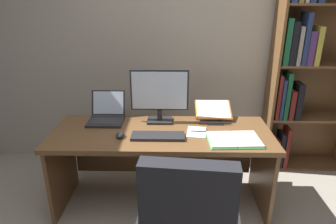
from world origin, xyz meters
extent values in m
cube|color=#A89E8E|center=(0.00, 1.88, 1.43)|extent=(5.04, 0.12, 2.86)
cube|color=brown|center=(-0.18, 0.95, 0.69)|extent=(1.81, 0.68, 0.04)
cube|color=brown|center=(-1.05, 0.95, 0.34)|extent=(0.03, 0.62, 0.67)
cube|color=brown|center=(0.69, 0.95, 0.34)|extent=(0.03, 0.62, 0.67)
cube|color=brown|center=(-0.18, 1.26, 0.37)|extent=(1.69, 0.03, 0.47)
cube|color=brown|center=(0.92, 1.65, 1.13)|extent=(0.02, 0.30, 2.26)
cube|color=brown|center=(1.35, 1.79, 1.13)|extent=(0.89, 0.01, 2.26)
cube|color=brown|center=(1.35, 1.65, 0.01)|extent=(0.84, 0.28, 0.02)
cube|color=navy|center=(0.97, 1.62, 0.21)|extent=(0.04, 0.22, 0.38)
cube|color=maroon|center=(1.02, 1.59, 0.18)|extent=(0.04, 0.17, 0.32)
cube|color=black|center=(1.07, 1.59, 0.22)|extent=(0.04, 0.18, 0.39)
cube|color=maroon|center=(1.13, 1.59, 0.25)|extent=(0.04, 0.17, 0.45)
cube|color=brown|center=(1.35, 1.65, 0.57)|extent=(0.84, 0.28, 0.02)
cube|color=maroon|center=(0.96, 1.61, 0.81)|extent=(0.03, 0.21, 0.46)
cube|color=navy|center=(1.01, 1.62, 0.79)|extent=(0.03, 0.23, 0.42)
cube|color=#195633|center=(1.05, 1.60, 0.82)|extent=(0.04, 0.19, 0.48)
cube|color=maroon|center=(1.11, 1.60, 0.73)|extent=(0.05, 0.18, 0.30)
cube|color=black|center=(1.17, 1.60, 0.77)|extent=(0.06, 0.18, 0.37)
cube|color=brown|center=(1.35, 1.65, 1.13)|extent=(0.84, 0.28, 0.02)
cube|color=#195633|center=(0.97, 1.59, 1.36)|extent=(0.05, 0.18, 0.43)
cube|color=black|center=(1.03, 1.62, 1.34)|extent=(0.06, 0.24, 0.40)
cube|color=gray|center=(1.09, 1.62, 1.32)|extent=(0.04, 0.23, 0.36)
cube|color=navy|center=(1.14, 1.60, 1.38)|extent=(0.04, 0.19, 0.48)
cube|color=#512D66|center=(1.20, 1.59, 1.30)|extent=(0.06, 0.17, 0.32)
cube|color=gold|center=(1.26, 1.61, 1.32)|extent=(0.05, 0.22, 0.36)
cube|color=brown|center=(1.35, 1.65, 1.69)|extent=(0.84, 0.28, 0.02)
cube|color=black|center=(-0.01, -0.09, 0.73)|extent=(0.48, 0.14, 0.62)
cube|color=#232326|center=(-0.27, 0.13, 0.51)|extent=(0.09, 0.39, 0.04)
cube|color=#232326|center=(-0.20, 1.16, 0.72)|extent=(0.22, 0.16, 0.02)
cylinder|color=#232326|center=(-0.20, 1.16, 0.78)|extent=(0.04, 0.04, 0.09)
cube|color=#232326|center=(-0.20, 1.17, 1.00)|extent=(0.50, 0.02, 0.36)
cube|color=silver|center=(-0.20, 1.15, 1.00)|extent=(0.47, 0.00, 0.33)
cube|color=#232326|center=(-0.68, 1.12, 0.73)|extent=(0.31, 0.24, 0.02)
cube|color=#2D2D30|center=(-0.68, 1.10, 0.74)|extent=(0.26, 0.13, 0.00)
cube|color=#232326|center=(-0.68, 1.28, 0.85)|extent=(0.31, 0.08, 0.22)
cube|color=silver|center=(-0.68, 1.27, 0.85)|extent=(0.27, 0.07, 0.20)
cube|color=#232326|center=(-0.20, 0.83, 0.73)|extent=(0.42, 0.15, 0.02)
ellipsoid|color=#232326|center=(-0.50, 0.83, 0.73)|extent=(0.06, 0.10, 0.04)
cube|color=#232326|center=(0.28, 1.14, 0.72)|extent=(0.14, 0.12, 0.01)
cube|color=#232326|center=(0.28, 1.09, 0.73)|extent=(0.29, 0.01, 0.01)
cube|color=orange|center=(0.28, 1.26, 0.79)|extent=(0.32, 0.24, 0.11)
cube|color=white|center=(0.28, 1.25, 0.80)|extent=(0.29, 0.22, 0.10)
cube|color=green|center=(0.29, 0.78, 0.72)|extent=(0.21, 0.29, 0.01)
cube|color=green|center=(0.49, 0.79, 0.72)|extent=(0.21, 0.29, 0.01)
cube|color=white|center=(0.29, 0.78, 0.73)|extent=(0.20, 0.28, 0.02)
cube|color=white|center=(0.49, 0.79, 0.73)|extent=(0.20, 0.28, 0.02)
cylinder|color=#B7B7BC|center=(0.39, 0.78, 0.73)|extent=(0.03, 0.26, 0.02)
cube|color=white|center=(0.11, 0.93, 0.72)|extent=(0.18, 0.23, 0.01)
cylinder|color=navy|center=(0.13, 0.93, 0.73)|extent=(0.14, 0.02, 0.01)
camera|label=1|loc=(-0.08, -1.27, 1.75)|focal=31.70mm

